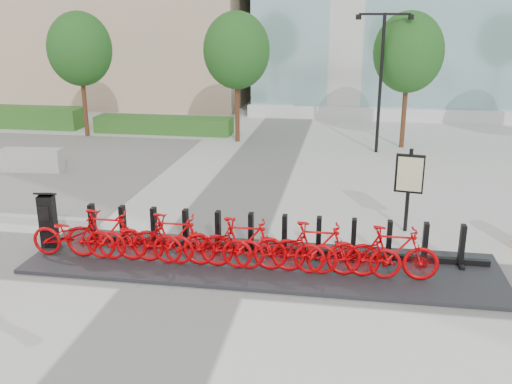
% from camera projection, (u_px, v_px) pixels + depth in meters
% --- Properties ---
extents(ground, '(120.00, 120.00, 0.00)m').
position_uv_depth(ground, '(196.00, 267.00, 11.66)').
color(ground, silver).
extents(hedge_b, '(6.00, 1.20, 0.70)m').
position_uv_depth(hedge_b, '(164.00, 125.00, 24.76)').
color(hedge_b, '#33622D').
rests_on(hedge_b, ground).
extents(tree_0, '(2.60, 2.60, 5.10)m').
position_uv_depth(tree_0, '(80.00, 49.00, 23.13)').
color(tree_0, '#57361E').
rests_on(tree_0, ground).
extents(tree_1, '(2.60, 2.60, 5.10)m').
position_uv_depth(tree_1, '(237.00, 51.00, 22.12)').
color(tree_1, '#57361E').
rests_on(tree_1, ground).
extents(tree_2, '(2.60, 2.60, 5.10)m').
position_uv_depth(tree_2, '(409.00, 52.00, 21.11)').
color(tree_2, '#57361E').
rests_on(tree_2, ground).
extents(streetlamp, '(2.00, 0.20, 5.00)m').
position_uv_depth(streetlamp, '(381.00, 67.00, 20.46)').
color(streetlamp, black).
rests_on(streetlamp, ground).
extents(dock_pad, '(9.60, 2.40, 0.08)m').
position_uv_depth(dock_pad, '(261.00, 264.00, 11.73)').
color(dock_pad, '#222326').
rests_on(dock_pad, ground).
extents(dock_rail_posts, '(8.02, 0.50, 0.85)m').
position_uv_depth(dock_rail_posts, '(267.00, 234.00, 12.03)').
color(dock_rail_posts, black).
rests_on(dock_rail_posts, dock_pad).
extents(bike_0, '(1.82, 0.64, 0.96)m').
position_uv_depth(bike_0, '(73.00, 235.00, 11.85)').
color(bike_0, '#B50003').
rests_on(bike_0, dock_pad).
extents(bike_1, '(1.77, 0.50, 1.06)m').
position_uv_depth(bike_1, '(106.00, 235.00, 11.72)').
color(bike_1, '#B50003').
rests_on(bike_1, dock_pad).
extents(bike_2, '(1.82, 0.64, 0.96)m').
position_uv_depth(bike_2, '(139.00, 239.00, 11.63)').
color(bike_2, '#B50003').
rests_on(bike_2, dock_pad).
extents(bike_3, '(1.77, 0.50, 1.06)m').
position_uv_depth(bike_3, '(173.00, 239.00, 11.50)').
color(bike_3, '#B50003').
rests_on(bike_3, dock_pad).
extents(bike_4, '(1.82, 0.64, 0.96)m').
position_uv_depth(bike_4, '(208.00, 244.00, 11.40)').
color(bike_4, '#B50003').
rests_on(bike_4, dock_pad).
extents(bike_5, '(1.77, 0.50, 1.06)m').
position_uv_depth(bike_5, '(243.00, 243.00, 11.27)').
color(bike_5, '#B50003').
rests_on(bike_5, dock_pad).
extents(bike_6, '(1.82, 0.64, 0.96)m').
position_uv_depth(bike_6, '(279.00, 248.00, 11.18)').
color(bike_6, '#B50003').
rests_on(bike_6, dock_pad).
extents(bike_7, '(1.77, 0.50, 1.06)m').
position_uv_depth(bike_7, '(316.00, 248.00, 11.05)').
color(bike_7, '#B50003').
rests_on(bike_7, dock_pad).
extents(bike_8, '(1.82, 0.64, 0.96)m').
position_uv_depth(bike_8, '(354.00, 253.00, 10.95)').
color(bike_8, '#B50003').
rests_on(bike_8, dock_pad).
extents(bike_9, '(1.77, 0.50, 1.06)m').
position_uv_depth(bike_9, '(392.00, 253.00, 10.83)').
color(bike_9, '#B50003').
rests_on(bike_9, dock_pad).
extents(kiosk, '(0.44, 0.39, 1.28)m').
position_uv_depth(kiosk, '(48.00, 220.00, 12.33)').
color(kiosk, black).
rests_on(kiosk, dock_pad).
extents(jersey_barrier, '(2.00, 0.71, 0.76)m').
position_uv_depth(jersey_barrier, '(32.00, 160.00, 18.65)').
color(jersey_barrier, '#B5B5B5').
rests_on(jersey_barrier, ground).
extents(map_sign, '(0.66, 0.21, 2.01)m').
position_uv_depth(map_sign, '(409.00, 177.00, 13.22)').
color(map_sign, black).
rests_on(map_sign, ground).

